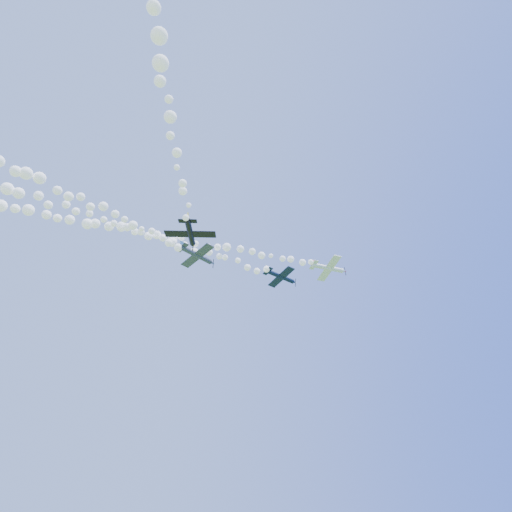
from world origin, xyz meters
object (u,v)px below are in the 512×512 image
object	(u,v)px
plane_white	(329,268)
plane_navy	(281,277)
plane_black	(190,233)
plane_grey	(197,255)

from	to	relation	value
plane_white	plane_navy	size ratio (longest dim) A/B	1.03
plane_navy	plane_black	distance (m)	34.55
plane_white	plane_grey	xyz separation A→B (m)	(-26.86, -1.37, -3.94)
plane_grey	plane_black	distance (m)	21.32
plane_navy	plane_black	xyz separation A→B (m)	(-21.72, -23.52, -12.99)
plane_white	plane_black	bearing A→B (deg)	-147.47
plane_white	plane_grey	size ratio (longest dim) A/B	1.03
plane_white	plane_grey	world-z (taller)	plane_white
plane_white	plane_navy	distance (m)	9.78
plane_white	plane_black	world-z (taller)	plane_white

